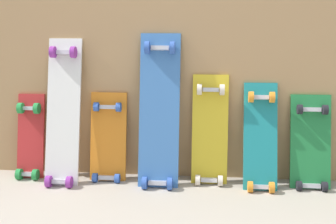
{
  "coord_description": "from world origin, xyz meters",
  "views": [
    {
      "loc": [
        0.22,
        -2.5,
        0.95
      ],
      "look_at": [
        0.0,
        -0.07,
        0.44
      ],
      "focal_mm": 45.46,
      "sensor_mm": 36.0,
      "label": 1
    }
  ],
  "objects_px": {
    "skateboard_blue": "(159,115)",
    "skateboard_green": "(311,147)",
    "skateboard_red": "(30,141)",
    "skateboard_teal": "(260,142)",
    "skateboard_orange": "(108,142)",
    "skateboard_yellow": "(210,135)",
    "skateboard_white": "(63,117)"
  },
  "relations": [
    {
      "from": "skateboard_red",
      "to": "skateboard_blue",
      "type": "height_order",
      "value": "skateboard_blue"
    },
    {
      "from": "skateboard_red",
      "to": "skateboard_green",
      "type": "distance_m",
      "value": 1.71
    },
    {
      "from": "skateboard_blue",
      "to": "skateboard_green",
      "type": "xyz_separation_m",
      "value": [
        0.89,
        0.03,
        -0.18
      ]
    },
    {
      "from": "skateboard_yellow",
      "to": "skateboard_green",
      "type": "relative_size",
      "value": 1.17
    },
    {
      "from": "skateboard_blue",
      "to": "skateboard_white",
      "type": "bearing_deg",
      "value": -178.67
    },
    {
      "from": "skateboard_white",
      "to": "skateboard_blue",
      "type": "xyz_separation_m",
      "value": [
        0.58,
        0.01,
        0.02
      ]
    },
    {
      "from": "skateboard_green",
      "to": "skateboard_yellow",
      "type": "bearing_deg",
      "value": 178.34
    },
    {
      "from": "skateboard_red",
      "to": "skateboard_teal",
      "type": "relative_size",
      "value": 0.86
    },
    {
      "from": "skateboard_yellow",
      "to": "skateboard_teal",
      "type": "xyz_separation_m",
      "value": [
        0.3,
        -0.05,
        -0.02
      ]
    },
    {
      "from": "skateboard_orange",
      "to": "skateboard_teal",
      "type": "bearing_deg",
      "value": -2.68
    },
    {
      "from": "skateboard_yellow",
      "to": "skateboard_green",
      "type": "xyz_separation_m",
      "value": [
        0.59,
        -0.02,
        -0.06
      ]
    },
    {
      "from": "skateboard_green",
      "to": "skateboard_red",
      "type": "bearing_deg",
      "value": 179.66
    },
    {
      "from": "skateboard_blue",
      "to": "skateboard_yellow",
      "type": "height_order",
      "value": "skateboard_blue"
    },
    {
      "from": "skateboard_red",
      "to": "skateboard_orange",
      "type": "xyz_separation_m",
      "value": [
        0.5,
        0.0,
        0.0
      ]
    },
    {
      "from": "skateboard_white",
      "to": "skateboard_blue",
      "type": "height_order",
      "value": "skateboard_blue"
    },
    {
      "from": "skateboard_white",
      "to": "skateboard_teal",
      "type": "relative_size",
      "value": 1.38
    },
    {
      "from": "skateboard_blue",
      "to": "skateboard_yellow",
      "type": "distance_m",
      "value": 0.33
    },
    {
      "from": "skateboard_white",
      "to": "skateboard_teal",
      "type": "height_order",
      "value": "skateboard_white"
    },
    {
      "from": "skateboard_teal",
      "to": "skateboard_green",
      "type": "bearing_deg",
      "value": 5.52
    },
    {
      "from": "skateboard_orange",
      "to": "skateboard_yellow",
      "type": "relative_size",
      "value": 0.84
    },
    {
      "from": "skateboard_orange",
      "to": "skateboard_green",
      "type": "distance_m",
      "value": 1.21
    },
    {
      "from": "skateboard_orange",
      "to": "skateboard_green",
      "type": "bearing_deg",
      "value": -0.68
    },
    {
      "from": "skateboard_white",
      "to": "skateboard_red",
      "type": "bearing_deg",
      "value": 168.16
    },
    {
      "from": "skateboard_white",
      "to": "skateboard_orange",
      "type": "xyz_separation_m",
      "value": [
        0.26,
        0.05,
        -0.17
      ]
    },
    {
      "from": "skateboard_blue",
      "to": "skateboard_green",
      "type": "bearing_deg",
      "value": 1.68
    },
    {
      "from": "skateboard_yellow",
      "to": "skateboard_white",
      "type": "bearing_deg",
      "value": -176.32
    },
    {
      "from": "skateboard_orange",
      "to": "skateboard_yellow",
      "type": "xyz_separation_m",
      "value": [
        0.62,
        0.0,
        0.06
      ]
    },
    {
      "from": "skateboard_red",
      "to": "skateboard_yellow",
      "type": "bearing_deg",
      "value": 0.35
    },
    {
      "from": "skateboard_teal",
      "to": "skateboard_green",
      "type": "distance_m",
      "value": 0.3
    },
    {
      "from": "skateboard_red",
      "to": "skateboard_teal",
      "type": "xyz_separation_m",
      "value": [
        1.41,
        -0.04,
        0.04
      ]
    },
    {
      "from": "skateboard_blue",
      "to": "skateboard_teal",
      "type": "distance_m",
      "value": 0.61
    },
    {
      "from": "skateboard_green",
      "to": "skateboard_orange",
      "type": "bearing_deg",
      "value": 179.32
    }
  ]
}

